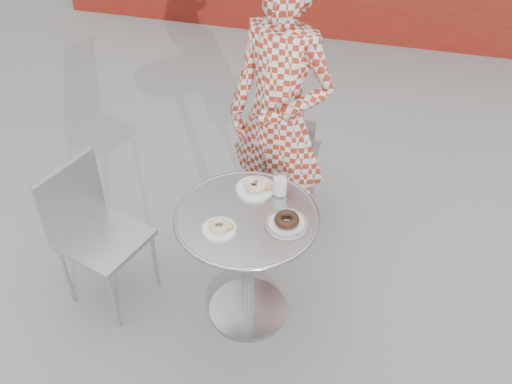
% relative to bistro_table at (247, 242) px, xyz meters
% --- Properties ---
extents(ground, '(60.00, 60.00, 0.00)m').
position_rel_bistro_table_xyz_m(ground, '(-0.04, 0.01, -0.54)').
color(ground, gray).
rests_on(ground, ground).
extents(bistro_table, '(0.71, 0.71, 0.71)m').
position_rel_bistro_table_xyz_m(bistro_table, '(0.00, 0.00, 0.00)').
color(bistro_table, '#BCBCC1').
rests_on(bistro_table, ground).
extents(chair_far, '(0.39, 0.39, 0.80)m').
position_rel_bistro_table_xyz_m(chair_far, '(-0.00, 0.92, -0.29)').
color(chair_far, '#A5A8AD').
rests_on(chair_far, ground).
extents(chair_left, '(0.49, 0.49, 0.83)m').
position_rel_bistro_table_xyz_m(chair_left, '(-0.77, -0.06, -0.28)').
color(chair_left, '#A5A8AD').
rests_on(chair_left, ground).
extents(seated_person, '(0.73, 0.60, 1.72)m').
position_rel_bistro_table_xyz_m(seated_person, '(0.01, 0.65, 0.32)').
color(seated_person, '#9E2C18').
rests_on(seated_person, ground).
extents(plate_far, '(0.20, 0.20, 0.05)m').
position_rel_bistro_table_xyz_m(plate_far, '(-0.01, 0.20, 0.19)').
color(plate_far, white).
rests_on(plate_far, bistro_table).
extents(plate_near, '(0.16, 0.16, 0.04)m').
position_rel_bistro_table_xyz_m(plate_near, '(-0.09, -0.13, 0.19)').
color(plate_near, white).
rests_on(plate_near, bistro_table).
extents(plate_checker, '(0.21, 0.21, 0.05)m').
position_rel_bistro_table_xyz_m(plate_checker, '(0.20, -0.01, 0.19)').
color(plate_checker, white).
rests_on(plate_checker, bistro_table).
extents(milk_cup, '(0.07, 0.07, 0.11)m').
position_rel_bistro_table_xyz_m(milk_cup, '(0.12, 0.20, 0.23)').
color(milk_cup, white).
rests_on(milk_cup, bistro_table).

